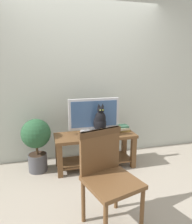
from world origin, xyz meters
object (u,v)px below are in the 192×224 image
Objects in this scene: cat at (100,121)px; wooden_chair at (107,171)px; tv at (94,116)px; tv_stand at (95,145)px; book_stack at (122,128)px; potted_plant at (36,140)px; media_box at (100,133)px.

cat is 1.12m from wooden_chair.
tv is 0.15m from cat.
tv_stand is 1.57× the size of tv.
potted_plant is (-1.30, 0.05, -0.08)m from book_stack.
wooden_chair is at bearing -61.59° from potted_plant.
cat is at bearing -65.87° from tv.
wooden_chair is 1.18× the size of potted_plant.
cat reaches higher than potted_plant.
cat reaches higher than wooden_chair.
wooden_chair is (-0.24, -1.07, -0.19)m from cat.
media_box is (0.06, -0.05, 0.20)m from tv_stand.
potted_plant is (-0.85, 0.09, 0.13)m from tv_stand.
book_stack is at bearing 5.51° from tv_stand.
cat is at bearing -9.65° from potted_plant.
tv_stand is 1.52× the size of potted_plant.
book_stack is (0.39, 0.11, -0.17)m from cat.
media_box is at bearing -8.86° from potted_plant.
cat is at bearing 77.27° from wooden_chair.
book_stack is 1.30m from potted_plant.
cat reaches higher than book_stack.
tv_stand is at bearing -174.49° from book_stack.
tv reaches higher than book_stack.
tv_stand is 0.50m from book_stack.
potted_plant is at bearing 170.35° from cat.
wooden_chair is at bearing -102.53° from media_box.
cat is 0.54× the size of potted_plant.
media_box reaches higher than tv_stand.
cat reaches higher than tv_stand.
wooden_chair is at bearing -118.25° from book_stack.
tv reaches higher than cat.
tv is 0.50m from book_stack.
tv_stand is 2.97× the size of media_box.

